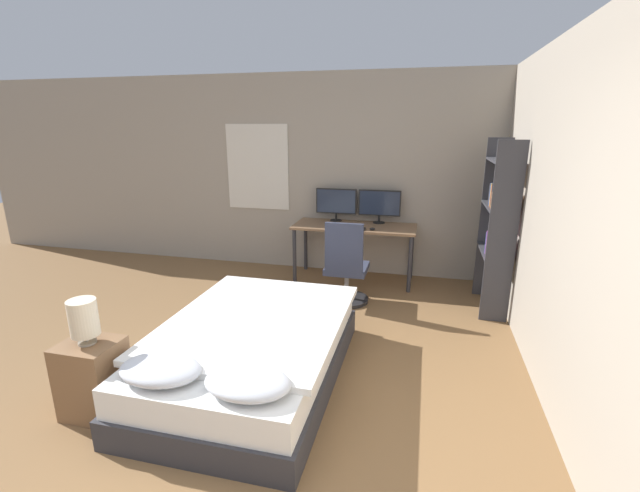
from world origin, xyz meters
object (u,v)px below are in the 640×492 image
(monitor_left, at_px, (336,202))
(monitor_right, at_px, (380,204))
(bedside_lamp, at_px, (84,318))
(computer_mouse, at_px, (372,229))
(desk, at_px, (354,232))
(keyboard, at_px, (352,228))
(office_chair, at_px, (346,271))
(bookshelf, at_px, (499,219))
(bed, at_px, (252,352))
(nightstand, at_px, (93,378))

(monitor_left, relative_size, monitor_right, 1.00)
(monitor_right, bearing_deg, bedside_lamp, -115.66)
(monitor_right, distance_m, computer_mouse, 0.50)
(bedside_lamp, height_order, desk, bedside_lamp)
(monitor_left, height_order, keyboard, monitor_left)
(monitor_left, bearing_deg, keyboard, -55.87)
(desk, relative_size, monitor_left, 2.87)
(monitor_left, relative_size, office_chair, 0.56)
(monitor_right, xyz_separation_m, computer_mouse, (-0.03, -0.43, -0.24))
(desk, relative_size, bookshelf, 0.84)
(desk, bearing_deg, bookshelf, -19.55)
(bed, bearing_deg, keyboard, 79.86)
(desk, bearing_deg, keyboard, -90.00)
(desk, relative_size, office_chair, 1.60)
(monitor_left, relative_size, bookshelf, 0.29)
(bedside_lamp, bearing_deg, desk, 67.16)
(nightstand, relative_size, monitor_right, 1.01)
(office_chair, xyz_separation_m, bookshelf, (1.62, 0.21, 0.66))
(bed, xyz_separation_m, bookshelf, (2.07, 1.93, 0.80))
(bookshelf, bearing_deg, bed, -137.02)
(bed, distance_m, keyboard, 2.40)
(bedside_lamp, height_order, computer_mouse, bedside_lamp)
(bedside_lamp, xyz_separation_m, desk, (1.35, 3.19, -0.08))
(nightstand, distance_m, keyboard, 3.30)
(monitor_left, xyz_separation_m, bookshelf, (1.95, -0.81, 0.04))
(bedside_lamp, xyz_separation_m, bookshelf, (3.01, 2.60, 0.30))
(keyboard, distance_m, bookshelf, 1.73)
(keyboard, bearing_deg, nightstand, -114.31)
(monitor_right, bearing_deg, desk, -143.37)
(bed, height_order, computer_mouse, computer_mouse)
(bedside_lamp, bearing_deg, bookshelf, 40.91)
(desk, bearing_deg, bedside_lamp, -112.84)
(monitor_left, xyz_separation_m, keyboard, (0.29, -0.43, -0.25))
(nightstand, height_order, monitor_right, monitor_right)
(bookshelf, bearing_deg, keyboard, 167.29)
(bed, relative_size, office_chair, 2.09)
(bed, distance_m, desk, 2.59)
(keyboard, bearing_deg, bookshelf, -12.71)
(bed, distance_m, monitor_right, 2.93)
(nightstand, xyz_separation_m, keyboard, (1.35, 2.98, 0.48))
(nightstand, relative_size, computer_mouse, 7.99)
(nightstand, relative_size, monitor_left, 1.01)
(bed, relative_size, monitor_left, 3.74)
(nightstand, relative_size, bedside_lamp, 1.73)
(nightstand, xyz_separation_m, monitor_right, (1.64, 3.41, 0.73))
(monitor_left, bearing_deg, monitor_right, 0.00)
(nightstand, bearing_deg, monitor_right, 64.34)
(monitor_left, height_order, monitor_right, same)
(bedside_lamp, relative_size, computer_mouse, 4.61)
(desk, distance_m, keyboard, 0.24)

